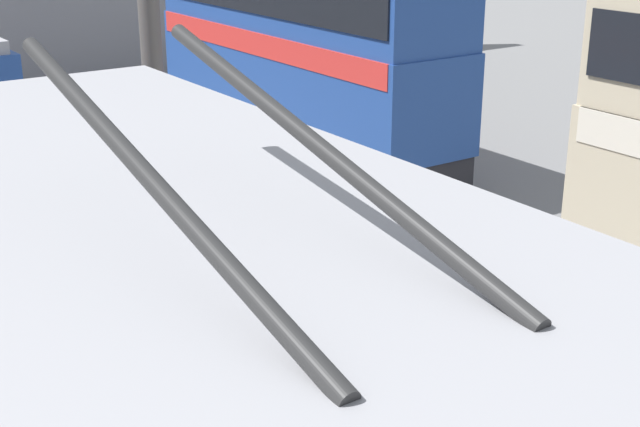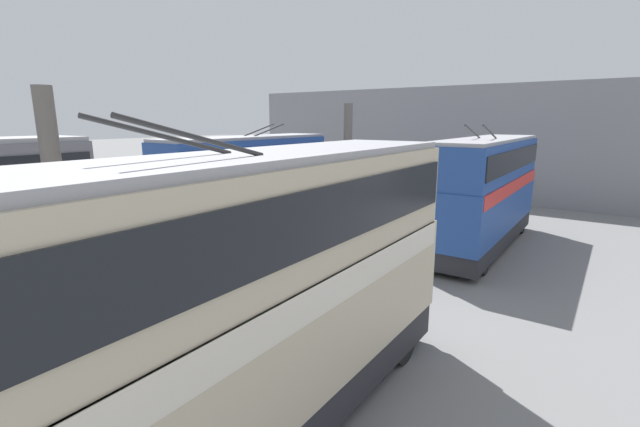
% 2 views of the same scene
% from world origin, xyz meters
% --- Properties ---
extents(support_column_far, '(0.73, 0.73, 6.57)m').
position_xyz_m(support_column_far, '(17.12, 0.00, 3.16)').
color(support_column_far, '#605B56').
rests_on(support_column_far, ground_plane).
extents(bus_left_far, '(10.44, 2.54, 5.67)m').
position_xyz_m(bus_left_far, '(20.26, -5.41, 2.88)').
color(bus_left_far, black).
rests_on(bus_left_far, ground_plane).
extents(person_aisle_midway, '(0.45, 0.29, 1.66)m').
position_xyz_m(person_aisle_midway, '(9.96, -0.13, 0.88)').
color(person_aisle_midway, '#473D33').
rests_on(person_aisle_midway, ground_plane).
extents(oil_drum, '(0.57, 0.57, 0.89)m').
position_xyz_m(oil_drum, '(14.93, -2.90, 0.45)').
color(oil_drum, '#B28E23').
rests_on(oil_drum, ground_plane).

